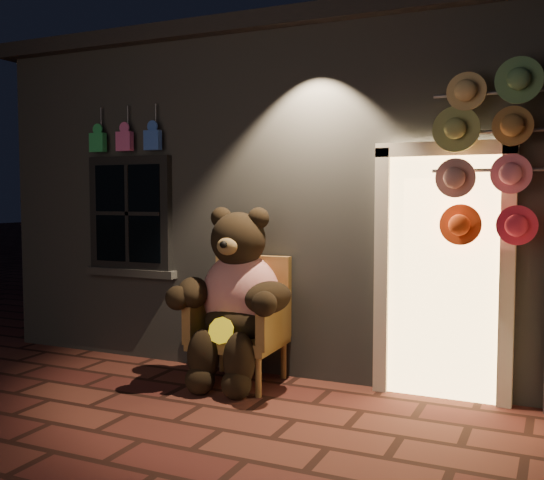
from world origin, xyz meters
The scene contains 5 objects.
ground centered at (0.00, 0.00, 0.00)m, with size 60.00×60.00×0.00m, color #53281F.
shop_building centered at (0.00, 3.99, 1.74)m, with size 7.30×5.95×3.51m.
wicker_armchair centered at (-0.43, 1.19, 0.58)m, with size 0.83×0.76×1.16m.
teddy_bear centered at (-0.42, 1.04, 0.81)m, with size 1.19×0.94×1.64m.
hat_rack centered at (2.05, 1.28, 2.13)m, with size 1.63×0.22×2.78m.
Camera 1 is at (2.26, -4.04, 1.74)m, focal length 42.00 mm.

